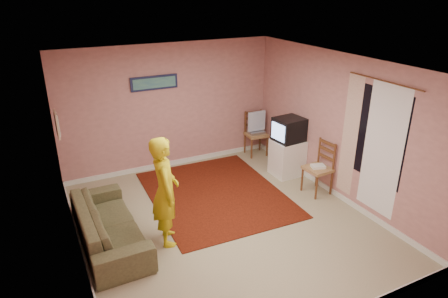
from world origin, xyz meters
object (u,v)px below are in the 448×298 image
tv_cabinet (287,157)px  chair_b (318,163)px  sofa (109,224)px  person (165,191)px  crt_tv (289,129)px  chair_a (256,129)px

tv_cabinet → chair_b: 0.93m
sofa → person: person is taller
crt_tv → chair_a: size_ratio=1.09×
tv_cabinet → sofa: 3.82m
chair_a → chair_b: bearing=-82.8°
chair_a → sofa: bearing=-147.9°
tv_cabinet → sofa: tv_cabinet is taller
tv_cabinet → crt_tv: (-0.01, -0.00, 0.61)m
tv_cabinet → chair_b: (0.05, -0.90, 0.24)m
tv_cabinet → person: size_ratio=0.44×
crt_tv → person: person is taller
tv_cabinet → sofa: (-3.75, -0.74, -0.07)m
chair_b → sofa: size_ratio=0.26×
crt_tv → person: bearing=-164.7°
person → tv_cabinet: bearing=-57.8°
tv_cabinet → crt_tv: crt_tv is taller
chair_a → chair_b: chair_b is taller
crt_tv → chair_a: (-0.03, 1.18, -0.37)m
chair_a → chair_b: size_ratio=0.99×
sofa → person: 1.03m
chair_b → sofa: 3.82m
crt_tv → chair_a: bearing=86.4°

